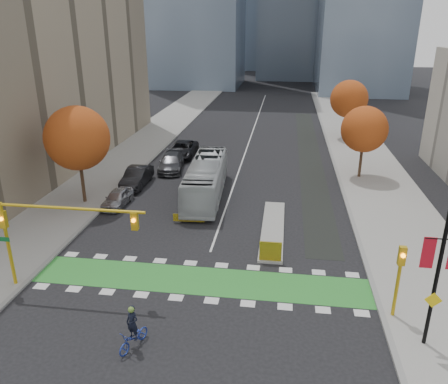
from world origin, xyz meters
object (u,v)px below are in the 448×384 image
(bus, at_px, (206,179))
(tree_west, at_px, (77,138))
(banner_lamppost, at_px, (440,260))
(traffic_signal_east, at_px, (400,271))
(parked_car_b, at_px, (137,177))
(parked_car_d, at_px, (182,149))
(parked_car_c, at_px, (171,162))
(parked_car_a, at_px, (117,198))
(cyclist, at_px, (133,334))
(hazard_board, at_px, (270,251))
(tree_east_near, at_px, (364,129))
(tree_east_far, at_px, (349,99))
(traffic_signal_west, at_px, (48,225))

(bus, bearing_deg, tree_west, -167.09)
(banner_lamppost, bearing_deg, traffic_signal_east, 116.61)
(parked_car_b, xyz_separation_m, parked_car_d, (2.01, 10.00, -0.01))
(banner_lamppost, bearing_deg, parked_car_b, 136.77)
(traffic_signal_east, xyz_separation_m, parked_car_c, (-17.49, 22.28, -1.91))
(parked_car_b, distance_m, parked_car_d, 10.20)
(parked_car_a, relative_size, parked_car_d, 0.66)
(banner_lamppost, distance_m, cyclist, 14.16)
(hazard_board, bearing_deg, traffic_signal_east, -35.92)
(banner_lamppost, distance_m, parked_car_c, 30.75)
(hazard_board, distance_m, parked_car_a, 15.04)
(tree_west, height_order, cyclist, tree_west)
(tree_east_near, bearing_deg, tree_east_far, 88.21)
(tree_east_far, distance_m, traffic_signal_west, 43.61)
(tree_east_far, relative_size, cyclist, 3.40)
(hazard_board, height_order, cyclist, cyclist)
(tree_east_far, height_order, parked_car_c, tree_east_far)
(tree_east_far, height_order, banner_lamppost, banner_lamppost)
(banner_lamppost, relative_size, parked_car_a, 2.04)
(banner_lamppost, xyz_separation_m, bus, (-13.56, 17.37, -2.97))
(parked_car_a, bearing_deg, traffic_signal_west, -82.67)
(hazard_board, height_order, banner_lamppost, banner_lamppost)
(tree_west, bearing_deg, bus, 16.11)
(bus, relative_size, parked_car_c, 2.06)
(cyclist, distance_m, parked_car_a, 17.77)
(traffic_signal_east, bearing_deg, parked_car_a, 147.80)
(traffic_signal_east, relative_size, banner_lamppost, 0.50)
(tree_east_near, height_order, parked_car_d, tree_east_near)
(parked_car_d, bearing_deg, parked_car_c, -89.68)
(traffic_signal_east, bearing_deg, tree_east_near, 86.19)
(traffic_signal_east, distance_m, banner_lamppost, 2.92)
(traffic_signal_east, relative_size, cyclist, 1.82)
(hazard_board, xyz_separation_m, parked_car_c, (-10.99, 17.57, 0.03))
(traffic_signal_west, distance_m, parked_car_d, 27.48)
(traffic_signal_west, distance_m, banner_lamppost, 19.54)
(hazard_board, distance_m, banner_lamppost, 10.76)
(tree_east_near, bearing_deg, parked_car_b, -166.01)
(tree_west, bearing_deg, traffic_signal_west, -71.98)
(tree_west, relative_size, parked_car_d, 1.34)
(bus, bearing_deg, tree_east_near, 23.69)
(traffic_signal_west, distance_m, parked_car_a, 12.77)
(tree_west, height_order, tree_east_far, tree_west)
(banner_lamppost, bearing_deg, parked_car_a, 145.15)
(tree_east_far, xyz_separation_m, parked_car_a, (-21.50, -26.23, -4.55))
(hazard_board, height_order, parked_car_c, parked_car_c)
(bus, distance_m, parked_car_b, 7.23)
(tree_east_near, relative_size, parked_car_b, 1.35)
(tree_east_far, xyz_separation_m, traffic_signal_west, (-20.43, -38.51, -1.21))
(hazard_board, xyz_separation_m, traffic_signal_west, (-11.93, -4.71, 3.23))
(parked_car_d, bearing_deg, tree_east_near, -13.81)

